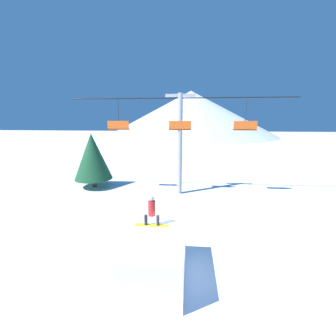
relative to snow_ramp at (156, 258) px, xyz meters
The scene contains 6 objects.
ground_plane 1.43m from the snow_ramp, 27.18° to the left, with size 220.00×220.00×0.00m, color white.
mountain_ridge 80.75m from the snow_ramp, 89.29° to the left, with size 63.39×63.39×16.54m.
snow_ramp is the anchor object (origin of this frame).
snowboarder 1.91m from the snow_ramp, 107.67° to the left, with size 1.52×0.31×1.36m.
chairlift 11.54m from the snow_ramp, 87.97° to the left, with size 18.21×0.44×8.39m.
pine_tree_near 14.35m from the snow_ramp, 123.32° to the left, with size 3.47×3.47×5.09m.
Camera 1 is at (0.28, -8.44, 6.38)m, focal length 24.00 mm.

